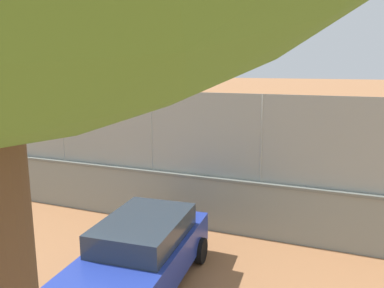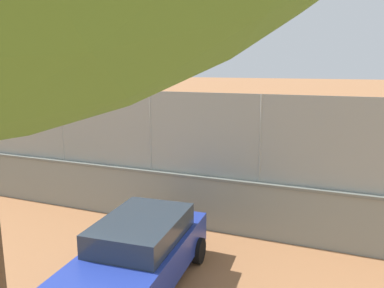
{
  "view_description": "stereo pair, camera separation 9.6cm",
  "coord_description": "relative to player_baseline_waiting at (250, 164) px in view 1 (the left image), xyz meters",
  "views": [
    {
      "loc": [
        -7.82,
        23.5,
        4.69
      ],
      "look_at": [
        -1.24,
        8.76,
        1.43
      ],
      "focal_mm": 36.14,
      "sensor_mm": 36.0,
      "label": 1
    },
    {
      "loc": [
        -7.91,
        23.46,
        4.69
      ],
      "look_at": [
        -1.24,
        8.76,
        1.43
      ],
      "focal_mm": 36.14,
      "sensor_mm": 36.0,
      "label": 2
    }
  ],
  "objects": [
    {
      "name": "perimeter_wall",
      "position": [
        6.8,
        4.59,
        -0.11
      ],
      "size": [
        30.39,
        1.61,
        1.59
      ],
      "color": "gray",
      "rests_on": "ground_plane"
    },
    {
      "name": "sports_ball",
      "position": [
        1.27,
        1.41,
        -0.82
      ],
      "size": [
        0.2,
        0.2,
        0.2
      ],
      "primitive_type": "sphere",
      "color": "yellow",
      "rests_on": "ground_plane"
    },
    {
      "name": "fence_panel_on_wall",
      "position": [
        6.8,
        4.59,
        1.87
      ],
      "size": [
        29.84,
        1.25,
        2.38
      ],
      "color": "gray",
      "rests_on": "perimeter_wall"
    },
    {
      "name": "player_crossing_court",
      "position": [
        1.81,
        -7.09,
        0.04
      ],
      "size": [
        1.12,
        0.82,
        1.62
      ],
      "color": "black",
      "rests_on": "ground_plane"
    },
    {
      "name": "player_baseline_waiting",
      "position": [
        0.0,
        0.0,
        0.0
      ],
      "size": [
        1.16,
        0.71,
        1.56
      ],
      "color": "navy",
      "rests_on": "ground_plane"
    },
    {
      "name": "parked_car_blue",
      "position": [
        0.18,
        7.8,
        -0.12
      ],
      "size": [
        2.4,
        4.42,
        1.52
      ],
      "color": "#23389E",
      "rests_on": "ground_plane"
    },
    {
      "name": "ground_plane",
      "position": [
        3.92,
        -9.21,
        -0.92
      ],
      "size": [
        260.0,
        260.0,
        0.0
      ],
      "primitive_type": "plane",
      "color": "#A36B42"
    },
    {
      "name": "spare_ball_by_wall",
      "position": [
        3.11,
        3.1,
        -0.88
      ],
      "size": [
        0.07,
        0.07,
        0.07
      ],
      "primitive_type": "sphere",
      "color": "white",
      "rests_on": "ground_plane"
    }
  ]
}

